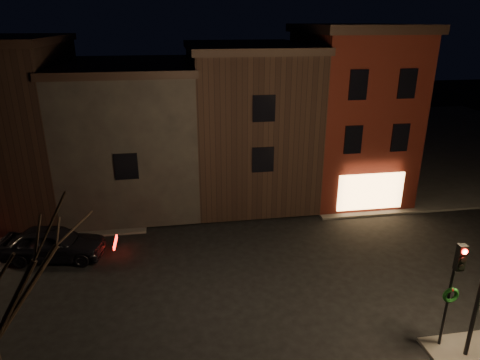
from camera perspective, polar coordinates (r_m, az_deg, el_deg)
name	(u,v)px	position (r m, az deg, el deg)	size (l,w,h in m)	color
ground	(254,276)	(19.78, 1.91, -12.69)	(120.00, 120.00, 0.00)	black
sidewalk_far_right	(420,141)	(44.39, 22.85, 4.87)	(30.00, 30.00, 0.12)	#2D2B28
corner_building	(349,111)	(28.59, 14.39, 8.94)	(6.50, 8.50, 10.50)	#4D140D
row_building_a	(247,119)	(27.80, 0.91, 8.07)	(7.30, 10.30, 9.40)	black
row_building_b	(132,131)	(27.61, -14.17, 6.29)	(7.80, 10.30, 8.40)	black
row_building_c	(6,124)	(29.00, -28.79, 6.57)	(7.30, 10.30, 9.90)	black
traffic_signal	(454,280)	(16.07, 26.65, -11.88)	(0.58, 0.38, 4.05)	black
parked_car_a	(54,243)	(22.56, -23.61, -7.71)	(1.93, 4.79, 1.63)	black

